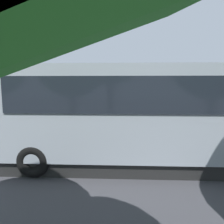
# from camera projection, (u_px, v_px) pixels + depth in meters

# --- Properties ---
(ground_plane) EXTENTS (80.00, 80.00, 0.00)m
(ground_plane) POSITION_uv_depth(u_px,v_px,m) (102.00, 130.00, 12.37)
(ground_plane) COLOR #38383D
(tour_bus) EXTENTS (10.21, 2.90, 3.25)m
(tour_bus) POSITION_uv_depth(u_px,v_px,m) (152.00, 116.00, 6.81)
(tour_bus) COLOR #8C939E
(tour_bus) RESTS_ON ground_plane
(spectator_far_left) EXTENTS (0.57, 0.33, 1.68)m
(spectator_far_left) POSITION_uv_depth(u_px,v_px,m) (196.00, 122.00, 9.41)
(spectator_far_left) COLOR #473823
(spectator_far_left) RESTS_ON ground_plane
(spectator_left) EXTENTS (0.58, 0.38, 1.72)m
(spectator_left) POSITION_uv_depth(u_px,v_px,m) (163.00, 120.00, 9.74)
(spectator_left) COLOR #473823
(spectator_left) RESTS_ON ground_plane
(spectator_centre) EXTENTS (0.58, 0.34, 1.74)m
(spectator_centre) POSITION_uv_depth(u_px,v_px,m) (136.00, 120.00, 9.69)
(spectator_centre) COLOR #473823
(spectator_centre) RESTS_ON ground_plane
(spectator_right) EXTENTS (0.58, 0.36, 1.65)m
(spectator_right) POSITION_uv_depth(u_px,v_px,m) (112.00, 122.00, 9.54)
(spectator_right) COLOR black
(spectator_right) RESTS_ON ground_plane
(parked_motorcycle_silver) EXTENTS (2.05, 0.58, 0.99)m
(parked_motorcycle_silver) POSITION_uv_depth(u_px,v_px,m) (194.00, 136.00, 8.87)
(parked_motorcycle_silver) COLOR black
(parked_motorcycle_silver) RESTS_ON ground_plane
(parked_motorcycle_dark) EXTENTS (2.05, 0.58, 0.99)m
(parked_motorcycle_dark) POSITION_uv_depth(u_px,v_px,m) (112.00, 136.00, 8.97)
(parked_motorcycle_dark) COLOR black
(parked_motorcycle_dark) RESTS_ON ground_plane
(stunt_motorcycle) EXTENTS (1.92, 0.58, 1.85)m
(stunt_motorcycle) POSITION_uv_depth(u_px,v_px,m) (66.00, 107.00, 15.13)
(stunt_motorcycle) COLOR black
(stunt_motorcycle) RESTS_ON ground_plane
(bay_line_a) EXTENTS (0.22, 4.73, 0.01)m
(bay_line_a) POSITION_uv_depth(u_px,v_px,m) (167.00, 125.00, 13.74)
(bay_line_a) COLOR white
(bay_line_a) RESTS_ON ground_plane
(bay_line_b) EXTENTS (0.20, 4.08, 0.01)m
(bay_line_b) POSITION_uv_depth(u_px,v_px,m) (130.00, 125.00, 13.76)
(bay_line_b) COLOR white
(bay_line_b) RESTS_ON ground_plane
(bay_line_c) EXTENTS (0.20, 4.20, 0.01)m
(bay_line_c) POSITION_uv_depth(u_px,v_px,m) (94.00, 125.00, 13.77)
(bay_line_c) COLOR white
(bay_line_c) RESTS_ON ground_plane
(bay_line_d) EXTENTS (0.19, 3.78, 0.01)m
(bay_line_d) POSITION_uv_depth(u_px,v_px,m) (58.00, 125.00, 13.79)
(bay_line_d) COLOR white
(bay_line_d) RESTS_ON ground_plane
(bay_line_e) EXTENTS (0.22, 4.89, 0.01)m
(bay_line_e) POSITION_uv_depth(u_px,v_px,m) (22.00, 125.00, 13.81)
(bay_line_e) COLOR white
(bay_line_e) RESTS_ON ground_plane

